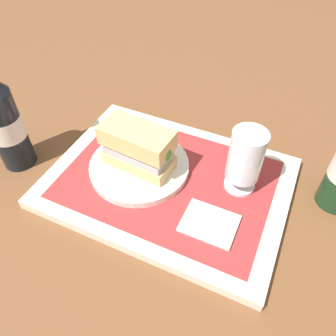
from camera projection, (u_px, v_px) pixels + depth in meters
ground_plane at (168, 186)px, 0.64m from camera, size 3.00×3.00×0.00m
tray at (168, 182)px, 0.63m from camera, size 0.44×0.32×0.02m
placemat at (168, 179)px, 0.62m from camera, size 0.38×0.27×0.00m
plate at (139, 167)px, 0.63m from camera, size 0.19×0.19×0.01m
sandwich at (139, 148)px, 0.60m from camera, size 0.14×0.07×0.08m
beer_glass at (245, 159)px, 0.56m from camera, size 0.06×0.06×0.12m
napkin_folded at (209, 223)px, 0.55m from camera, size 0.09×0.07×0.01m
second_bottle at (3, 121)px, 0.61m from camera, size 0.07×0.07×0.27m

